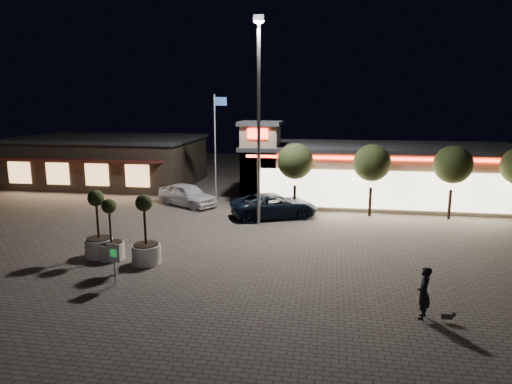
% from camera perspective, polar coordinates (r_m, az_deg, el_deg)
% --- Properties ---
extents(ground, '(90.00, 90.00, 0.00)m').
position_cam_1_polar(ground, '(21.63, -8.35, -9.18)').
color(ground, '#635950').
rests_on(ground, ground).
extents(retail_building, '(20.40, 8.40, 6.10)m').
position_cam_1_polar(retail_building, '(35.64, 14.36, 2.38)').
color(retail_building, gray).
rests_on(retail_building, ground).
extents(restaurant_building, '(16.40, 11.00, 4.30)m').
position_cam_1_polar(restaurant_building, '(44.51, -17.96, 3.84)').
color(restaurant_building, '#382D23').
rests_on(restaurant_building, ground).
extents(floodlight_pole, '(0.60, 0.40, 12.38)m').
position_cam_1_polar(floodlight_pole, '(27.62, 0.35, 10.26)').
color(floodlight_pole, gray).
rests_on(floodlight_pole, ground).
extents(flagpole, '(0.95, 0.10, 8.00)m').
position_cam_1_polar(flagpole, '(33.42, -4.98, 6.50)').
color(flagpole, white).
rests_on(flagpole, ground).
extents(string_tree_a, '(2.42, 2.42, 4.79)m').
position_cam_1_polar(string_tree_a, '(30.62, 4.92, 3.83)').
color(string_tree_a, '#332319').
rests_on(string_tree_a, ground).
extents(string_tree_b, '(2.42, 2.42, 4.79)m').
position_cam_1_polar(string_tree_b, '(30.65, 14.30, 3.53)').
color(string_tree_b, '#332319').
rests_on(string_tree_b, ground).
extents(string_tree_c, '(2.42, 2.42, 4.79)m').
position_cam_1_polar(string_tree_c, '(31.49, 23.41, 3.15)').
color(string_tree_c, '#332319').
rests_on(string_tree_c, ground).
extents(pickup_truck, '(6.28, 4.63, 1.58)m').
position_cam_1_polar(pickup_truck, '(29.96, 2.32, -1.69)').
color(pickup_truck, black).
rests_on(pickup_truck, ground).
extents(white_sedan, '(5.17, 4.10, 1.65)m').
position_cam_1_polar(white_sedan, '(33.55, -8.59, -0.34)').
color(white_sedan, white).
rests_on(white_sedan, ground).
extents(pedestrian, '(0.65, 0.80, 1.89)m').
position_cam_1_polar(pedestrian, '(17.34, 20.24, -11.76)').
color(pedestrian, black).
rests_on(pedestrian, ground).
extents(dog, '(0.49, 0.18, 0.27)m').
position_cam_1_polar(dog, '(17.62, 22.97, -14.01)').
color(dog, '#59514C').
rests_on(dog, ground).
extents(planter_left, '(1.36, 1.36, 3.34)m').
position_cam_1_polar(planter_left, '(23.68, -19.08, -5.26)').
color(planter_left, silver).
rests_on(planter_left, ground).
extents(planter_mid, '(1.35, 1.35, 3.33)m').
position_cam_1_polar(planter_mid, '(22.07, -13.61, -6.15)').
color(planter_mid, silver).
rests_on(planter_mid, ground).
extents(planter_right, '(1.22, 1.22, 2.99)m').
position_cam_1_polar(planter_right, '(23.15, -17.66, -5.82)').
color(planter_right, silver).
rests_on(planter_right, ground).
extents(valet_sign, '(0.59, 0.16, 1.78)m').
position_cam_1_polar(valet_sign, '(19.84, -17.35, -7.68)').
color(valet_sign, gray).
rests_on(valet_sign, ground).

